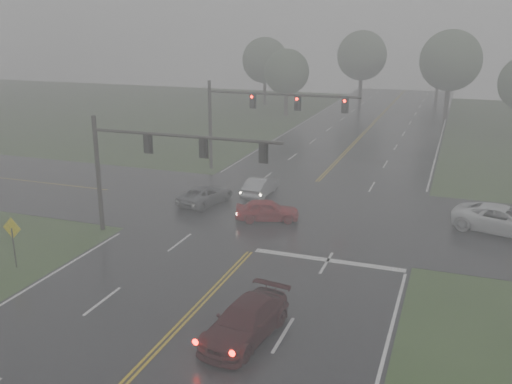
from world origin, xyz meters
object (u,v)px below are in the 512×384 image
at_px(sedan_maroon, 245,338).
at_px(signal_gantry_near, 149,156).
at_px(pickup_white, 501,232).
at_px(sedan_red, 267,221).
at_px(signal_gantry_far, 254,110).
at_px(car_grey, 206,204).
at_px(sedan_silver, 260,196).

height_order(sedan_maroon, signal_gantry_near, signal_gantry_near).
bearing_deg(pickup_white, sedan_red, 115.70).
bearing_deg(sedan_red, signal_gantry_far, 5.67).
distance_m(car_grey, signal_gantry_near, 8.79).
distance_m(sedan_maroon, signal_gantry_near, 14.14).
xyz_separation_m(sedan_silver, car_grey, (-3.07, -3.24, 0.00)).
relative_size(sedan_silver, signal_gantry_far, 0.32).
relative_size(sedan_red, signal_gantry_far, 0.31).
bearing_deg(sedan_silver, pickup_white, 173.00).
xyz_separation_m(sedan_maroon, pickup_white, (10.74, 17.14, 0.00)).
distance_m(pickup_white, signal_gantry_far, 22.45).
bearing_deg(signal_gantry_far, signal_gantry_near, -91.46).
height_order(sedan_silver, pickup_white, pickup_white).
bearing_deg(sedan_maroon, sedan_red, 113.58).
bearing_deg(sedan_maroon, signal_gantry_near, 144.88).
bearing_deg(sedan_maroon, pickup_white, 66.24).
relative_size(sedan_maroon, signal_gantry_near, 0.43).
height_order(sedan_maroon, sedan_red, sedan_maroon).
bearing_deg(sedan_silver, sedan_maroon, 108.48).
height_order(sedan_red, signal_gantry_near, signal_gantry_near).
distance_m(sedan_silver, signal_gantry_far, 9.03).
height_order(sedan_maroon, pickup_white, pickup_white).
relative_size(pickup_white, signal_gantry_far, 0.45).
xyz_separation_m(sedan_maroon, sedan_silver, (-6.22, 19.44, 0.00)).
height_order(sedan_silver, signal_gantry_near, signal_gantry_near).
xyz_separation_m(pickup_white, signal_gantry_near, (-20.31, -8.07, 5.12)).
height_order(signal_gantry_near, signal_gantry_far, signal_gantry_far).
distance_m(sedan_maroon, car_grey, 18.68).
bearing_deg(signal_gantry_near, signal_gantry_far, 88.54).
bearing_deg(sedan_red, sedan_maroon, 176.81).
xyz_separation_m(signal_gantry_near, signal_gantry_far, (0.43, 16.92, 0.38)).
relative_size(car_grey, pickup_white, 0.79).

